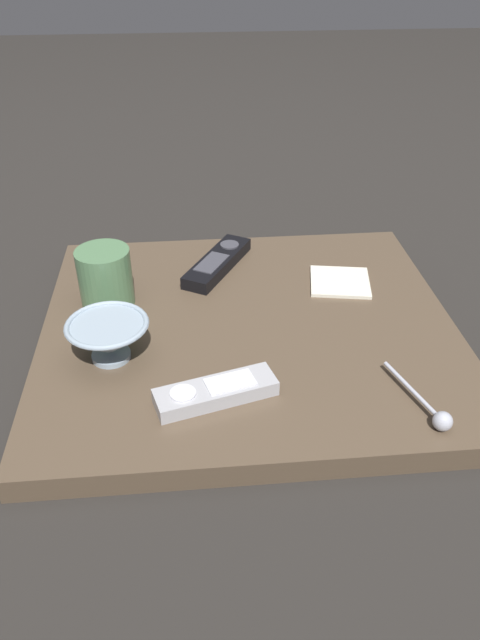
{
  "coord_description": "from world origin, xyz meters",
  "views": [
    {
      "loc": [
        -0.8,
        0.09,
        0.59
      ],
      "look_at": [
        -0.02,
        0.02,
        0.06
      ],
      "focal_mm": 33.97,
      "sensor_mm": 36.0,
      "label": 1
    }
  ],
  "objects_px": {
    "tv_remote_far": "(216,392)",
    "teaspoon": "(436,414)",
    "folded_napkin": "(340,282)",
    "coffee_mug": "(105,277)",
    "tv_remote_near": "(218,263)",
    "cereal_bowl": "(109,338)"
  },
  "relations": [
    {
      "from": "cereal_bowl",
      "to": "coffee_mug",
      "type": "relative_size",
      "value": 0.98
    },
    {
      "from": "teaspoon",
      "to": "coffee_mug",
      "type": "bearing_deg",
      "value": 53.31
    },
    {
      "from": "teaspoon",
      "to": "tv_remote_far",
      "type": "distance_m",
      "value": 0.29
    },
    {
      "from": "tv_remote_far",
      "to": "cereal_bowl",
      "type": "bearing_deg",
      "value": 54.88
    },
    {
      "from": "tv_remote_far",
      "to": "folded_napkin",
      "type": "distance_m",
      "value": 0.37
    },
    {
      "from": "coffee_mug",
      "to": "teaspoon",
      "type": "relative_size",
      "value": 0.9
    },
    {
      "from": "cereal_bowl",
      "to": "folded_napkin",
      "type": "bearing_deg",
      "value": -65.08
    },
    {
      "from": "tv_remote_near",
      "to": "tv_remote_far",
      "type": "relative_size",
      "value": 1.09
    },
    {
      "from": "tv_remote_far",
      "to": "tv_remote_near",
      "type": "bearing_deg",
      "value": -3.99
    },
    {
      "from": "cereal_bowl",
      "to": "teaspoon",
      "type": "distance_m",
      "value": 0.46
    },
    {
      "from": "coffee_mug",
      "to": "cereal_bowl",
      "type": "bearing_deg",
      "value": -173.79
    },
    {
      "from": "coffee_mug",
      "to": "tv_remote_far",
      "type": "height_order",
      "value": "coffee_mug"
    },
    {
      "from": "folded_napkin",
      "to": "coffee_mug",
      "type": "bearing_deg",
      "value": 93.47
    },
    {
      "from": "teaspoon",
      "to": "tv_remote_near",
      "type": "xyz_separation_m",
      "value": [
        0.43,
        0.26,
        -0.0
      ]
    },
    {
      "from": "coffee_mug",
      "to": "tv_remote_near",
      "type": "relative_size",
      "value": 0.65
    },
    {
      "from": "folded_napkin",
      "to": "cereal_bowl",
      "type": "bearing_deg",
      "value": 114.92
    },
    {
      "from": "tv_remote_near",
      "to": "cereal_bowl",
      "type": "bearing_deg",
      "value": 145.68
    },
    {
      "from": "teaspoon",
      "to": "tv_remote_near",
      "type": "height_order",
      "value": "same"
    },
    {
      "from": "tv_remote_far",
      "to": "teaspoon",
      "type": "bearing_deg",
      "value": -104.46
    },
    {
      "from": "coffee_mug",
      "to": "teaspoon",
      "type": "xyz_separation_m",
      "value": [
        -0.33,
        -0.45,
        -0.04
      ]
    },
    {
      "from": "teaspoon",
      "to": "folded_napkin",
      "type": "bearing_deg",
      "value": 6.7
    },
    {
      "from": "tv_remote_near",
      "to": "folded_napkin",
      "type": "distance_m",
      "value": 0.23
    }
  ]
}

